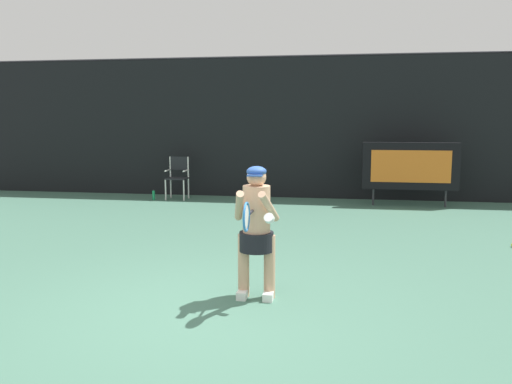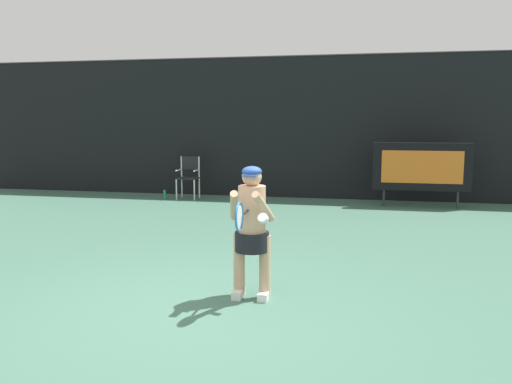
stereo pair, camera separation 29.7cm
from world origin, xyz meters
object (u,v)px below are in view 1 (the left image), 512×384
(water_bottle, at_px, (154,195))
(tennis_player, at_px, (256,226))
(tennis_racket, at_px, (247,216))
(umpire_chair, at_px, (178,175))
(scoreboard, at_px, (410,166))

(water_bottle, relative_size, tennis_player, 0.18)
(tennis_player, height_order, tennis_racket, tennis_player)
(umpire_chair, height_order, tennis_player, tennis_player)
(tennis_racket, bearing_deg, umpire_chair, 126.09)
(scoreboard, relative_size, tennis_player, 1.46)
(scoreboard, distance_m, water_bottle, 6.34)
(scoreboard, height_order, tennis_player, tennis_player)
(scoreboard, distance_m, tennis_player, 7.33)
(umpire_chair, relative_size, tennis_racket, 1.79)
(umpire_chair, bearing_deg, tennis_player, -65.56)
(umpire_chair, relative_size, tennis_player, 0.72)
(water_bottle, height_order, tennis_racket, tennis_racket)
(water_bottle, bearing_deg, tennis_racket, -62.74)
(scoreboard, relative_size, tennis_racket, 3.65)
(water_bottle, distance_m, tennis_racket, 8.29)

